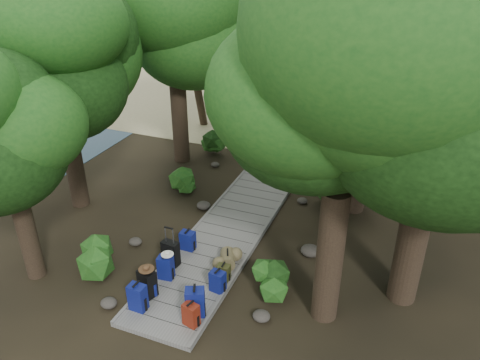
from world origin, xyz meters
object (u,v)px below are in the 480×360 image
at_px(backpack_left_c, 166,266).
at_px(duffel_right_khaki, 228,259).
at_px(kayak, 263,105).
at_px(sun_lounger, 377,119).
at_px(backpack_right_c, 218,280).
at_px(backpack_left_b, 147,282).
at_px(suitcase_on_boardwalk, 171,253).
at_px(backpack_left_d, 188,240).
at_px(backpack_right_a, 191,314).
at_px(lone_suitcase_on_sand, 312,123).
at_px(backpack_left_a, 138,296).
at_px(backpack_right_b, 195,301).
at_px(backpack_right_d, 224,272).

relative_size(backpack_left_c, duffel_right_khaki, 1.20).
height_order(kayak, sun_lounger, sun_lounger).
distance_m(backpack_right_c, kayak, 13.88).
bearing_deg(backpack_left_b, suitcase_on_boardwalk, 111.91).
relative_size(backpack_left_d, sun_lounger, 0.30).
xyz_separation_m(backpack_left_c, backpack_right_a, (1.32, -1.19, -0.04)).
bearing_deg(lone_suitcase_on_sand, backpack_left_a, -75.37).
relative_size(duffel_right_khaki, kayak, 0.19).
distance_m(backpack_right_c, duffel_right_khaki, 1.02).
bearing_deg(backpack_right_c, duffel_right_khaki, 107.66).
bearing_deg(backpack_right_c, backpack_right_a, -85.69).
bearing_deg(sun_lounger, backpack_left_c, -80.36).
distance_m(lone_suitcase_on_sand, sun_lounger, 3.16).
xyz_separation_m(backpack_left_b, sun_lounger, (3.60, 13.88, -0.16)).
height_order(backpack_left_d, kayak, backpack_left_d).
xyz_separation_m(backpack_right_a, backpack_right_b, (-0.05, 0.31, 0.08)).
distance_m(backpack_right_d, suitcase_on_boardwalk, 1.53).
distance_m(backpack_left_a, sun_lounger, 14.81).
relative_size(backpack_left_b, backpack_right_a, 1.24).
distance_m(backpack_left_c, sun_lounger, 13.63).
bearing_deg(suitcase_on_boardwalk, backpack_right_b, -38.47).
distance_m(backpack_left_a, kayak, 14.82).
distance_m(backpack_right_a, lone_suitcase_on_sand, 12.65).
height_order(backpack_left_c, backpack_left_d, backpack_left_c).
bearing_deg(backpack_right_b, backpack_left_a, 170.35).
xyz_separation_m(backpack_left_a, suitcase_on_boardwalk, (-0.12, 1.74, -0.03)).
height_order(suitcase_on_boardwalk, sun_lounger, suitcase_on_boardwalk).
distance_m(backpack_left_b, backpack_left_c, 0.71).
xyz_separation_m(duffel_right_khaki, suitcase_on_boardwalk, (-1.39, -0.51, 0.15)).
bearing_deg(backpack_left_b, backpack_right_b, 11.76).
bearing_deg(backpack_left_a, backpack_left_c, 89.79).
height_order(backpack_left_d, backpack_right_b, backpack_right_b).
bearing_deg(sun_lounger, lone_suitcase_on_sand, -122.40).
xyz_separation_m(backpack_left_a, backpack_right_b, (1.30, 0.33, 0.02)).
bearing_deg(lone_suitcase_on_sand, duffel_right_khaki, -69.24).
bearing_deg(backpack_right_d, duffel_right_khaki, 100.96).
distance_m(backpack_right_b, duffel_right_khaki, 1.93).
xyz_separation_m(backpack_right_b, kayak, (-3.41, 14.34, -0.34)).
xyz_separation_m(backpack_right_c, suitcase_on_boardwalk, (-1.56, 0.49, 0.04)).
xyz_separation_m(backpack_left_c, backpack_right_c, (1.40, 0.04, -0.04)).
height_order(backpack_left_a, sun_lounger, backpack_left_a).
height_order(backpack_right_b, backpack_right_c, backpack_right_b).
distance_m(backpack_right_c, lone_suitcase_on_sand, 11.42).
xyz_separation_m(backpack_right_d, kayak, (-3.52, 13.00, -0.19)).
bearing_deg(backpack_left_d, backpack_left_b, -90.96).
relative_size(backpack_left_c, lone_suitcase_on_sand, 1.00).
bearing_deg(duffel_right_khaki, suitcase_on_boardwalk, 176.11).
height_order(backpack_right_c, suitcase_on_boardwalk, suitcase_on_boardwalk).
bearing_deg(suitcase_on_boardwalk, backpack_right_c, -11.08).
bearing_deg(duffel_right_khaki, backpack_right_a, -112.04).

